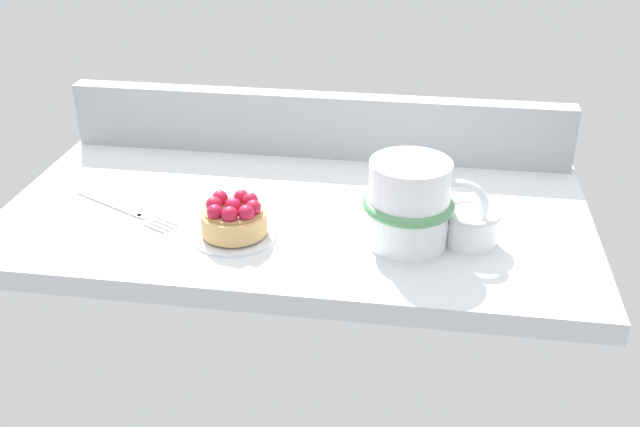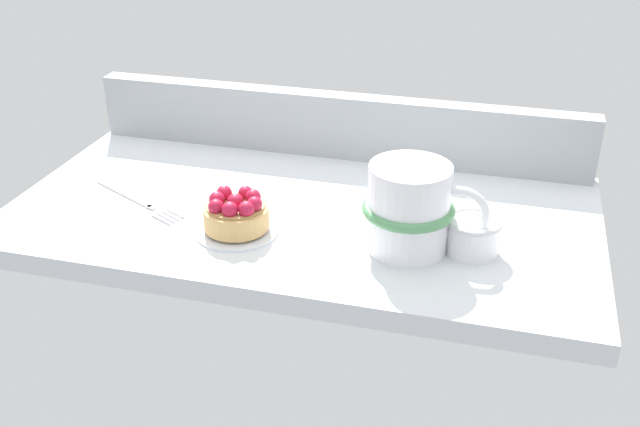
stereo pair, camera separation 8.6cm
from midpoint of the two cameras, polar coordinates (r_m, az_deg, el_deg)
The scene contains 7 objects.
ground_plane at distance 94.91cm, azimuth -4.49°, elevation -0.43°, with size 73.42×38.48×2.59cm, color silver.
window_rail_back at distance 108.20cm, azimuth -2.54°, elevation 6.72°, with size 71.95×3.08×9.21cm, color #9EA3A8.
dessert_plate at distance 88.91cm, azimuth -9.28°, elevation -1.62°, with size 10.00×10.00×0.69cm.
raspberry_tart at distance 87.78cm, azimuth -9.38°, elevation -0.33°, with size 7.75×7.75×4.43cm.
coffee_mug at distance 84.39cm, azimuth 4.07°, elevation 0.69°, with size 14.20×10.49×10.22cm.
dessert_fork at distance 97.77cm, azimuth -17.18°, elevation 0.27°, with size 15.93×9.19×0.60cm.
sugar_bowl at distance 86.49cm, azimuth 8.74°, elevation -1.02°, with size 6.47×6.47×4.18cm.
Camera 1 is at (15.79, -82.20, 43.40)cm, focal length 41.92 mm.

